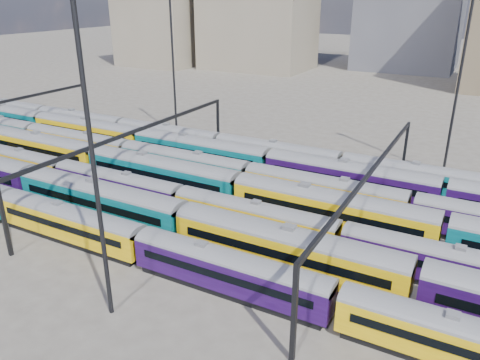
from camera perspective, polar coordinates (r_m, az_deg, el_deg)
The scene contains 13 objects.
ground at distance 54.21m, azimuth 4.67°, elevation -4.70°, with size 500.00×500.00×0.00m, color #48433C.
rake_0 at distance 40.50m, azimuth -1.32°, elevation -10.64°, with size 131.90×2.76×4.63m.
rake_1 at distance 40.69m, azimuth 20.75°, elevation -11.26°, with size 135.12×3.29×5.56m.
rake_2 at distance 59.44m, azimuth -14.75°, elevation -0.35°, with size 93.73×2.75×4.61m.
rake_3 at distance 51.08m, azimuth 11.08°, elevation -3.16°, with size 112.60×3.30×5.57m.
rake_4 at distance 64.81m, azimuth -6.92°, elevation 2.26°, with size 140.20×2.93×4.93m.
rake_5 at distance 63.75m, azimuth 3.52°, elevation 2.32°, with size 133.12×3.24×5.48m.
rake_6 at distance 68.61m, azimuth 4.43°, elevation 3.42°, with size 136.55×2.85×4.80m.
gantry_1 at distance 61.82m, azimuth -12.37°, elevation 5.03°, with size 0.35×40.35×8.03m.
gantry_2 at distance 48.72m, azimuth 15.71°, elevation 0.09°, with size 0.35×40.35×8.03m.
mast_1 at distance 83.37m, azimuth -8.20°, elevation 14.65°, with size 1.40×0.50×25.60m.
mast_2 at distance 34.59m, azimuth -17.66°, elevation 3.62°, with size 1.40×0.50×25.60m.
mast_3 at distance 69.45m, azimuth 25.23°, elevation 11.41°, with size 1.40×0.50×25.60m.
Camera 1 is at (19.13, -44.57, 24.23)m, focal length 35.00 mm.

